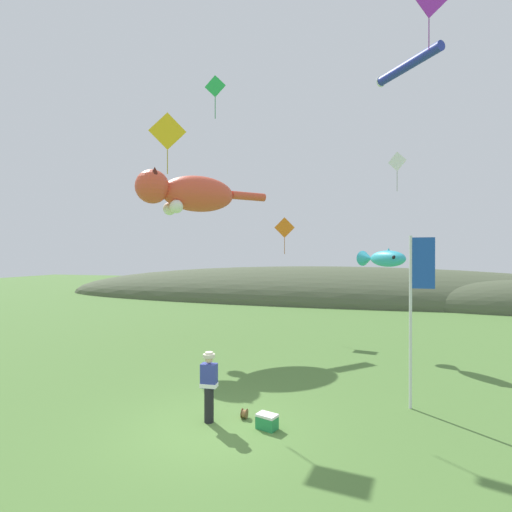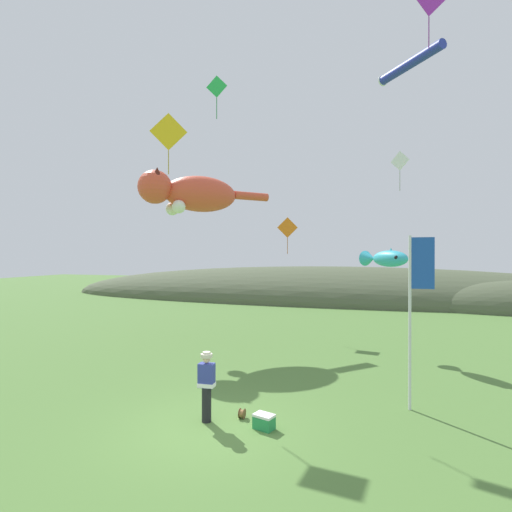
# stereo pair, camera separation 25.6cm
# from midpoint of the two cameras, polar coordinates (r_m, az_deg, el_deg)

# --- Properties ---
(ground_plane) EXTENTS (120.00, 120.00, 0.00)m
(ground_plane) POSITION_cam_midpoint_polar(r_m,az_deg,el_deg) (10.64, -7.20, -23.28)
(ground_plane) COLOR #517A38
(distant_hill_ridge) EXTENTS (57.54, 14.52, 6.19)m
(distant_hill_ridge) POSITION_cam_midpoint_polar(r_m,az_deg,el_deg) (38.16, 13.89, -6.15)
(distant_hill_ridge) COLOR #4C563D
(distant_hill_ridge) RESTS_ON ground
(festival_attendant) EXTENTS (0.44, 0.30, 1.77)m
(festival_attendant) POSITION_cam_midpoint_polar(r_m,az_deg,el_deg) (10.68, -7.45, -17.73)
(festival_attendant) COLOR black
(festival_attendant) RESTS_ON ground
(kite_spool) EXTENTS (0.14, 0.25, 0.25)m
(kite_spool) POSITION_cam_midpoint_polar(r_m,az_deg,el_deg) (11.09, -2.38, -21.57)
(kite_spool) COLOR olive
(kite_spool) RESTS_ON ground
(picnic_cooler) EXTENTS (0.57, 0.46, 0.36)m
(picnic_cooler) POSITION_cam_midpoint_polar(r_m,az_deg,el_deg) (10.50, 0.83, -22.56)
(picnic_cooler) COLOR #268C4C
(picnic_cooler) RESTS_ON ground
(festival_banner_pole) EXTENTS (0.66, 0.08, 4.76)m
(festival_banner_pole) POSITION_cam_midpoint_polar(r_m,az_deg,el_deg) (11.78, 21.34, -5.28)
(festival_banner_pole) COLOR silver
(festival_banner_pole) RESTS_ON ground
(kite_giant_cat) EXTENTS (5.22, 5.26, 2.08)m
(kite_giant_cat) POSITION_cam_midpoint_polar(r_m,az_deg,el_deg) (20.04, -9.94, 8.80)
(kite_giant_cat) COLOR #E04C33
(kite_fish_windsock) EXTENTS (2.24, 2.49, 0.81)m
(kite_fish_windsock) POSITION_cam_midpoint_polar(r_m,az_deg,el_deg) (18.06, 17.27, -0.33)
(kite_fish_windsock) COLOR #33B2CC
(kite_tube_streamer) EXTENTS (2.24, 2.70, 0.44)m
(kite_tube_streamer) POSITION_cam_midpoint_polar(r_m,az_deg,el_deg) (17.53, 20.37, 24.13)
(kite_tube_streamer) COLOR #2633A5
(kite_diamond_gold) EXTENTS (1.28, 0.60, 2.30)m
(kite_diamond_gold) POSITION_cam_midpoint_polar(r_m,az_deg,el_deg) (15.96, -13.01, 16.93)
(kite_diamond_gold) COLOR yellow
(kite_diamond_orange) EXTENTS (1.07, 0.41, 2.04)m
(kite_diamond_orange) POSITION_cam_midpoint_polar(r_m,az_deg,el_deg) (22.17, 3.76, 4.02)
(kite_diamond_orange) COLOR orange
(kite_diamond_green) EXTENTS (0.93, 0.08, 1.83)m
(kite_diamond_green) POSITION_cam_midpoint_polar(r_m,az_deg,el_deg) (18.29, -6.29, 22.89)
(kite_diamond_green) COLOR green
(kite_diamond_white) EXTENTS (0.77, 0.44, 1.77)m
(kite_diamond_white) POSITION_cam_midpoint_polar(r_m,az_deg,el_deg) (19.33, 19.15, 12.56)
(kite_diamond_white) COLOR white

